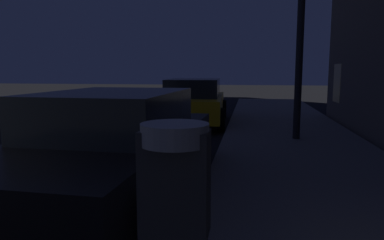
% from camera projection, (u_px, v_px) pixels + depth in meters
% --- Properties ---
extents(car_black, '(2.20, 4.66, 1.43)m').
position_uv_depth(car_black, '(115.00, 146.00, 4.75)').
color(car_black, black).
rests_on(car_black, ground).
extents(car_yellow_cab, '(2.18, 4.40, 1.43)m').
position_uv_depth(car_yellow_cab, '(194.00, 102.00, 11.39)').
color(car_yellow_cab, gold).
rests_on(car_yellow_cab, ground).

